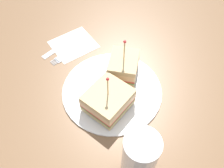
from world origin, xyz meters
TOP-DOWN VIEW (x-y plane):
  - ground_plane at (0.00, 0.00)cm, footprint 118.35×118.35cm
  - plate at (0.00, 0.00)cm, footprint 24.28×24.28cm
  - sandwich_half_front at (1.43, 4.58)cm, footprint 12.83×12.82cm
  - sandwich_half_back at (-3.38, -4.56)cm, footprint 9.08×9.96cm
  - drink_glass at (-2.78, 19.00)cm, footprint 6.56×6.56cm
  - napkin at (8.95, -17.30)cm, footprint 15.13×14.64cm
  - fork at (11.01, -13.42)cm, footprint 10.94×8.21cm
  - knife at (12.85, -16.67)cm, footprint 10.90×9.17cm

SIDE VIEW (x-z plane):
  - ground_plane at x=0.00cm, z-range -2.00..0.00cm
  - napkin at x=8.95cm, z-range 0.00..0.15cm
  - fork at x=11.01cm, z-range 0.00..0.35cm
  - knife at x=12.85cm, z-range 0.00..0.35cm
  - plate at x=0.00cm, z-range 0.00..0.89cm
  - sandwich_half_front at x=1.43cm, z-range -1.88..8.52cm
  - sandwich_half_back at x=-3.38cm, z-range -2.08..9.20cm
  - drink_glass at x=-2.78cm, z-range -0.37..11.61cm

